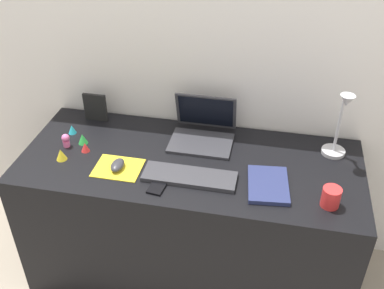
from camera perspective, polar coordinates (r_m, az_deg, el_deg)
ground_plane at (r=2.61m, az=-0.23°, el=-15.10°), size 6.00×6.00×0.00m
back_wall at (r=2.35m, az=1.58°, el=5.12°), size 2.78×0.05×1.67m
desk at (r=2.34m, az=-0.25°, el=-9.26°), size 1.58×0.66×0.74m
laptop at (r=2.22m, az=1.41°, el=1.98°), size 0.30×0.27×0.21m
keyboard at (r=1.99m, az=-0.31°, el=-4.04°), size 0.41×0.13×0.02m
mousepad at (r=2.08m, az=-9.23°, el=-2.91°), size 0.21×0.17×0.00m
mouse at (r=2.06m, az=-9.31°, el=-2.56°), size 0.06×0.10×0.03m
cell_phone at (r=1.96m, az=-4.20°, el=-5.05°), size 0.08×0.14×0.01m
desk_lamp at (r=2.13m, az=17.99°, el=2.12°), size 0.11×0.16×0.35m
notebook_pad at (r=1.97m, az=9.51°, el=-5.00°), size 0.20×0.26×0.02m
picture_frame at (r=2.41m, az=-12.01°, el=4.57°), size 0.12×0.02×0.15m
coffee_mug at (r=1.92m, az=17.00°, el=-6.33°), size 0.08×0.08×0.09m
toy_figurine_cyan at (r=2.35m, az=-14.79°, el=1.86°), size 0.04×0.04×0.04m
toy_figurine_pink at (r=2.25m, az=-15.51°, el=0.55°), size 0.04×0.04×0.07m
toy_figurine_yellow at (r=2.18m, az=-16.08°, el=-1.20°), size 0.05×0.05×0.05m
toy_figurine_green at (r=2.26m, az=-13.53°, el=0.70°), size 0.05×0.05×0.05m
toy_figurine_red at (r=2.20m, az=-13.24°, el=-0.32°), size 0.04×0.04×0.05m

